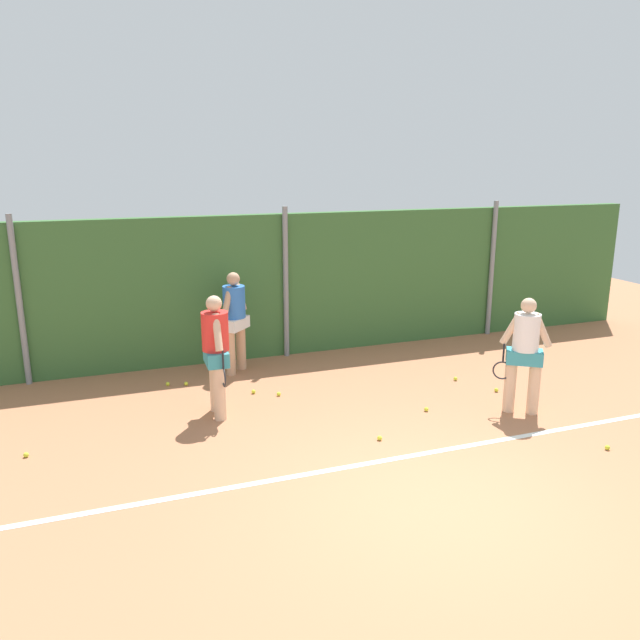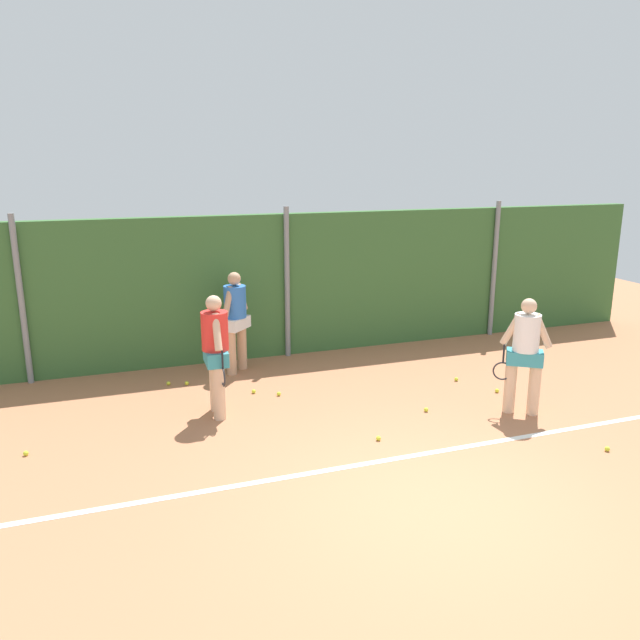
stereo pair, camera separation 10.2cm
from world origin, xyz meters
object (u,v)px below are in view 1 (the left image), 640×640
object	(u,v)px
player_backcourt_far	(235,317)
tennis_ball_2	(168,384)
player_midcourt	(216,349)
tennis_ball_0	(186,384)
tennis_ball_7	(496,390)
tennis_ball_10	(253,392)
tennis_ball_8	(279,394)
tennis_ball_9	(607,448)
tennis_ball_6	(455,379)
tennis_ball_1	(26,455)
player_foreground_near	(525,349)
tennis_ball_4	(426,409)
tennis_ball_5	(380,438)

from	to	relation	value
player_backcourt_far	tennis_ball_2	xyz separation A→B (m)	(-1.25, -0.32, -0.98)
player_midcourt	tennis_ball_0	bearing A→B (deg)	-167.23
tennis_ball_7	tennis_ball_10	distance (m)	3.98
tennis_ball_8	tennis_ball_10	xyz separation A→B (m)	(-0.36, 0.24, 0.00)
tennis_ball_9	tennis_ball_6	bearing A→B (deg)	98.54
tennis_ball_1	tennis_ball_9	bearing A→B (deg)	-18.39
tennis_ball_0	tennis_ball_7	bearing A→B (deg)	-23.26
player_foreground_near	tennis_ball_2	size ratio (longest dim) A/B	26.75
tennis_ball_9	player_backcourt_far	bearing A→B (deg)	129.42
tennis_ball_0	tennis_ball_8	bearing A→B (deg)	-36.64
player_foreground_near	player_backcourt_far	bearing A→B (deg)	-7.83
tennis_ball_0	tennis_ball_4	xyz separation A→B (m)	(3.26, -2.37, 0.00)
tennis_ball_9	tennis_ball_1	bearing A→B (deg)	161.61
tennis_ball_7	tennis_ball_8	size ratio (longest dim) A/B	1.00
player_midcourt	tennis_ball_4	xyz separation A→B (m)	(2.99, -0.95, -0.99)
player_midcourt	tennis_ball_7	bearing A→B (deg)	83.87
tennis_ball_2	tennis_ball_7	size ratio (longest dim) A/B	1.00
tennis_ball_1	tennis_ball_7	xyz separation A→B (m)	(7.06, -0.10, 0.00)
tennis_ball_2	tennis_ball_9	bearing A→B (deg)	-40.64
player_midcourt	tennis_ball_0	distance (m)	1.75
player_backcourt_far	tennis_ball_5	world-z (taller)	player_backcourt_far
tennis_ball_0	tennis_ball_6	size ratio (longest dim) A/B	1.00
tennis_ball_0	tennis_ball_5	size ratio (longest dim) A/B	1.00
player_backcourt_far	tennis_ball_7	bearing A→B (deg)	101.14
tennis_ball_0	tennis_ball_8	world-z (taller)	same
tennis_ball_4	tennis_ball_7	world-z (taller)	same
tennis_ball_8	tennis_ball_5	bearing A→B (deg)	-67.98
player_midcourt	tennis_ball_8	xyz separation A→B (m)	(1.06, 0.43, -0.99)
tennis_ball_9	tennis_ball_8	bearing A→B (deg)	136.56
tennis_ball_9	tennis_ball_10	bearing A→B (deg)	137.33
tennis_ball_0	tennis_ball_9	xyz separation A→B (m)	(4.86, -4.33, 0.00)
player_midcourt	tennis_ball_5	distance (m)	2.68
tennis_ball_1	tennis_ball_10	size ratio (longest dim) A/B	1.00
player_backcourt_far	tennis_ball_1	size ratio (longest dim) A/B	27.42
tennis_ball_2	tennis_ball_10	bearing A→B (deg)	-33.60
player_midcourt	player_backcourt_far	world-z (taller)	player_midcourt
player_backcourt_far	tennis_ball_6	xyz separation A→B (m)	(3.45, -1.76, -0.98)
tennis_ball_4	tennis_ball_5	distance (m)	1.29
tennis_ball_8	tennis_ball_10	size ratio (longest dim) A/B	1.00
player_backcourt_far	tennis_ball_8	world-z (taller)	player_backcourt_far
tennis_ball_1	tennis_ball_8	distance (m)	3.77
tennis_ball_2	tennis_ball_8	size ratio (longest dim) A/B	1.00
player_foreground_near	tennis_ball_9	world-z (taller)	player_foreground_near
tennis_ball_1	tennis_ball_4	size ratio (longest dim) A/B	1.00
tennis_ball_9	player_foreground_near	bearing A→B (deg)	100.99
tennis_ball_5	tennis_ball_6	bearing A→B (deg)	37.16
tennis_ball_8	tennis_ball_9	world-z (taller)	same
player_backcourt_far	tennis_ball_9	bearing A→B (deg)	83.52
player_foreground_near	tennis_ball_0	size ratio (longest dim) A/B	26.75
tennis_ball_1	tennis_ball_9	size ratio (longest dim) A/B	1.00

